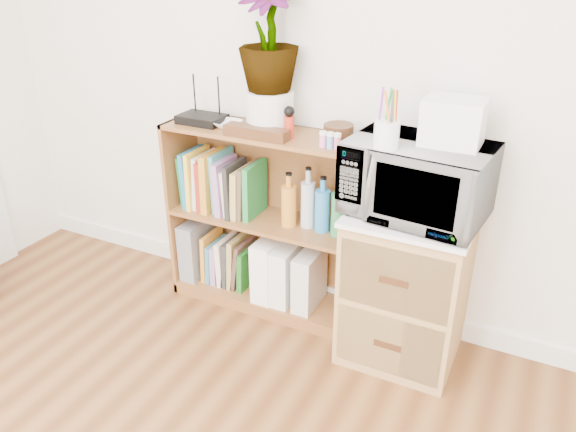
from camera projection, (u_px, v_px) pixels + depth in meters
The scene contains 21 objects.
skirting_board at pixel (338, 297), 2.97m from camera, with size 4.00×0.02×0.10m, color white.
bookshelf at pixel (265, 222), 2.81m from camera, with size 1.00×0.30×0.95m, color brown.
wicker_unit at pixel (405, 288), 2.50m from camera, with size 0.50×0.45×0.70m, color #9E7542.
microwave at pixel (417, 180), 2.26m from camera, with size 0.56×0.38×0.31m, color white.
pen_cup at pixel (386, 134), 2.12m from camera, with size 0.10×0.10×0.11m, color white.
small_appliance at pixel (453, 122), 2.15m from camera, with size 0.23×0.19×0.18m, color white.
router at pixel (202, 119), 2.71m from camera, with size 0.22×0.15×0.04m, color black.
white_bowl at pixel (228, 124), 2.64m from camera, with size 0.13×0.13×0.03m, color white.
plant_pot at pixel (270, 111), 2.56m from camera, with size 0.22×0.22×0.19m, color silver.
potted_plant at pixel (269, 35), 2.42m from camera, with size 0.27×0.27×0.48m, color #38732E.
trinket_box at pixel (256, 132), 2.50m from camera, with size 0.30×0.08×0.05m, color #3B1B10.
kokeshi_doll at pixel (289, 127), 2.48m from camera, with size 0.04×0.04×0.10m, color red.
wooden_bowl at pixel (338, 133), 2.44m from camera, with size 0.13×0.13×0.08m, color #341E0E.
paint_jars at pixel (330, 143), 2.37m from camera, with size 0.10×0.04×0.05m, color pink.
file_box at pixel (199, 247), 3.08m from camera, with size 0.10×0.26×0.32m, color slate.
magazine_holder_left at pixel (271, 266), 2.89m from camera, with size 0.10×0.26×0.32m, color white.
magazine_holder_mid at pixel (288, 272), 2.86m from camera, with size 0.10×0.25×0.31m, color white.
magazine_holder_right at pixel (310, 279), 2.81m from camera, with size 0.10×0.24×0.30m, color silver.
cookbooks at pixel (220, 183), 2.84m from camera, with size 0.42×0.20×0.31m.
liquor_bottles at pixel (321, 204), 2.62m from camera, with size 0.40×0.07×0.29m.
lower_books at pixel (230, 260), 3.02m from camera, with size 0.26×0.19×0.28m.
Camera 1 is at (0.87, -0.10, 1.73)m, focal length 35.00 mm.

